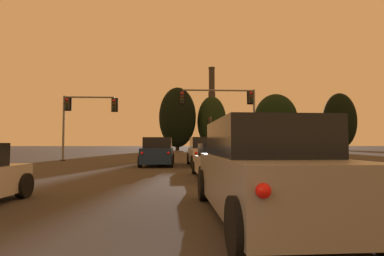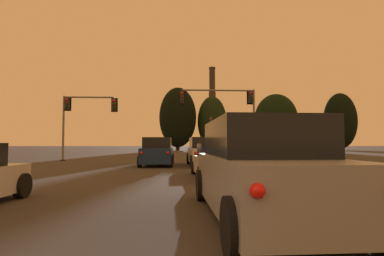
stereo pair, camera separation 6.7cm
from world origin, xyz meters
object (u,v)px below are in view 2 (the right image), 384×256
(suv_right_lane_third, at_px, (261,170))
(traffic_light_overhead_left, at_px, (82,111))
(suv_right_lane_front, at_px, (204,152))
(hatchback_right_lane_second, at_px, (217,162))
(smokestack, at_px, (212,116))
(suv_center_lane_front, at_px, (158,152))
(traffic_light_far_right, at_px, (210,129))
(traffic_light_overhead_right, at_px, (229,105))

(suv_right_lane_third, bearing_deg, traffic_light_overhead_left, 114.31)
(suv_right_lane_front, bearing_deg, hatchback_right_lane_second, -92.27)
(suv_right_lane_front, relative_size, smokestack, 0.11)
(hatchback_right_lane_second, relative_size, suv_right_lane_third, 0.84)
(suv_right_lane_third, bearing_deg, suv_center_lane_front, 100.00)
(traffic_light_far_right, xyz_separation_m, smokestack, (13.78, 110.28, 13.32))
(suv_right_lane_front, xyz_separation_m, traffic_light_overhead_right, (2.73, 5.98, 3.90))
(smokestack, bearing_deg, suv_right_lane_front, -97.15)
(suv_center_lane_front, bearing_deg, traffic_light_overhead_left, 139.23)
(suv_center_lane_front, distance_m, hatchback_right_lane_second, 8.26)
(suv_right_lane_front, xyz_separation_m, suv_center_lane_front, (-3.09, 0.54, 0.00))
(hatchback_right_lane_second, bearing_deg, traffic_light_overhead_right, 76.31)
(suv_right_lane_third, relative_size, traffic_light_overhead_right, 0.73)
(traffic_light_overhead_right, xyz_separation_m, smokestack, (15.54, 139.56, 12.81))
(suv_center_lane_front, xyz_separation_m, traffic_light_overhead_right, (5.81, 5.44, 3.90))
(smokestack, bearing_deg, traffic_light_overhead_left, -101.53)
(suv_center_lane_front, xyz_separation_m, traffic_light_far_right, (7.58, 34.72, 3.40))
(suv_center_lane_front, bearing_deg, traffic_light_far_right, 78.29)
(suv_center_lane_front, relative_size, smokestack, 0.11)
(suv_right_lane_third, bearing_deg, hatchback_right_lane_second, 88.07)
(suv_center_lane_front, distance_m, traffic_light_overhead_right, 8.87)
(traffic_light_overhead_right, bearing_deg, hatchback_right_lane_second, -102.29)
(traffic_light_overhead_left, xyz_separation_m, smokestack, (28.32, 138.87, 13.33))
(hatchback_right_lane_second, relative_size, traffic_light_overhead_left, 0.74)
(traffic_light_far_right, bearing_deg, traffic_light_overhead_left, -116.96)
(suv_center_lane_front, xyz_separation_m, traffic_light_overhead_left, (-6.97, 6.14, 3.38))
(suv_center_lane_front, distance_m, smokestack, 147.52)
(suv_center_lane_front, height_order, suv_right_lane_third, same)
(suv_right_lane_front, height_order, smokestack, smokestack)
(suv_right_lane_third, distance_m, traffic_light_far_right, 49.64)
(hatchback_right_lane_second, height_order, traffic_light_overhead_left, traffic_light_overhead_left)
(suv_right_lane_front, bearing_deg, traffic_light_overhead_right, 64.33)
(traffic_light_overhead_right, bearing_deg, suv_right_lane_third, -98.44)
(suv_right_lane_third, bearing_deg, smokestack, 82.35)
(suv_right_lane_third, xyz_separation_m, smokestack, (18.51, 159.58, 16.72))
(suv_right_lane_third, xyz_separation_m, traffic_light_far_right, (4.73, 49.30, 3.40))
(traffic_light_far_right, bearing_deg, suv_center_lane_front, -102.31)
(hatchback_right_lane_second, distance_m, traffic_light_overhead_right, 14.08)
(suv_right_lane_front, xyz_separation_m, smokestack, (18.27, 145.54, 16.72))
(traffic_light_overhead_right, xyz_separation_m, traffic_light_overhead_left, (-12.78, 0.69, -0.52))
(suv_center_lane_front, height_order, traffic_light_far_right, traffic_light_far_right)
(traffic_light_overhead_right, bearing_deg, smokestack, 83.65)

